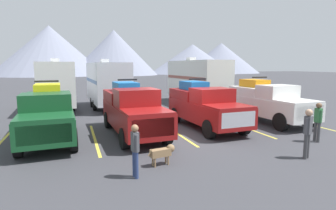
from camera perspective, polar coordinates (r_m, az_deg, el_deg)
ground_plane at (r=12.89m, az=2.52°, el=-6.33°), size 240.00×240.00×0.00m
pickup_truck_a at (r=13.02m, az=-23.75°, el=-1.57°), size 2.35×5.80×2.56m
pickup_truck_b at (r=13.03m, az=-7.43°, el=-0.88°), size 2.26×5.97×2.58m
pickup_truck_c at (r=14.46m, az=7.64°, el=-0.07°), size 2.32×5.62×2.55m
pickup_truck_d at (r=16.73m, az=20.10°, el=0.72°), size 2.33×5.46×2.58m
lot_stripe_b at (r=12.77m, az=-15.04°, el=-6.73°), size 0.12×5.50×0.01m
lot_stripe_c at (r=13.55m, az=1.39°, el=-5.58°), size 0.12×5.50×0.01m
lot_stripe_d at (r=15.28m, az=15.00°, el=-4.28°), size 0.12×5.50×0.01m
lot_stripe_e at (r=17.67m, az=25.36°, el=-3.12°), size 0.12×5.50×0.01m
camper_trailer_a at (r=21.51m, az=-22.26°, el=4.28°), size 2.65×7.91×3.78m
camper_trailer_b at (r=21.38m, az=-12.54°, el=4.63°), size 2.70×7.91×3.74m
camper_trailer_c at (r=23.43m, az=6.02°, el=5.33°), size 2.69×8.70×3.96m
person_a at (r=7.99m, az=-6.86°, el=-8.74°), size 0.22×0.35×1.58m
person_b at (r=13.23m, az=28.74°, el=-2.66°), size 0.23×0.37×1.68m
person_c at (r=10.67m, az=27.09°, el=-4.72°), size 0.36×0.29×1.75m
dog at (r=9.07m, az=-0.95°, el=-9.75°), size 0.96×0.37×0.66m
mountain_ridge at (r=103.93m, az=-15.04°, el=10.09°), size 153.58×44.65×16.39m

